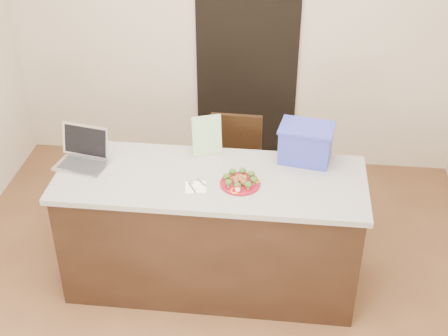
# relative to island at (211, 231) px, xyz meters

# --- Properties ---
(ground) EXTENTS (4.00, 4.00, 0.00)m
(ground) POSITION_rel_island_xyz_m (0.00, -0.25, -0.46)
(ground) COLOR brown
(ground) RESTS_ON ground
(room_shell) EXTENTS (4.00, 4.00, 4.00)m
(room_shell) POSITION_rel_island_xyz_m (0.00, -0.25, 1.16)
(room_shell) COLOR white
(room_shell) RESTS_ON ground
(doorway) EXTENTS (0.90, 0.02, 2.00)m
(doorway) POSITION_rel_island_xyz_m (0.10, 1.73, 0.54)
(doorway) COLOR black
(doorway) RESTS_ON ground
(island) EXTENTS (2.06, 0.76, 0.92)m
(island) POSITION_rel_island_xyz_m (0.00, 0.00, 0.00)
(island) COLOR black
(island) RESTS_ON ground
(plate) EXTENTS (0.26, 0.26, 0.02)m
(plate) POSITION_rel_island_xyz_m (0.20, -0.07, 0.47)
(plate) COLOR maroon
(plate) RESTS_ON island
(meatballs) EXTENTS (0.11, 0.10, 0.04)m
(meatballs) POSITION_rel_island_xyz_m (0.20, -0.06, 0.49)
(meatballs) COLOR brown
(meatballs) RESTS_ON plate
(broccoli) EXTENTS (0.22, 0.22, 0.04)m
(broccoli) POSITION_rel_island_xyz_m (0.20, -0.07, 0.51)
(broccoli) COLOR #214412
(broccoli) RESTS_ON plate
(pepper_rings) EXTENTS (0.24, 0.23, 0.01)m
(pepper_rings) POSITION_rel_island_xyz_m (0.20, -0.07, 0.48)
(pepper_rings) COLOR #FFA51A
(pepper_rings) RESTS_ON plate
(napkin) EXTENTS (0.15, 0.15, 0.01)m
(napkin) POSITION_rel_island_xyz_m (-0.08, -0.13, 0.46)
(napkin) COLOR white
(napkin) RESTS_ON island
(fork) EXTENTS (0.07, 0.15, 0.00)m
(fork) POSITION_rel_island_xyz_m (-0.10, -0.12, 0.47)
(fork) COLOR #B9B9BE
(fork) RESTS_ON napkin
(knife) EXTENTS (0.08, 0.17, 0.01)m
(knife) POSITION_rel_island_xyz_m (-0.05, -0.15, 0.47)
(knife) COLOR white
(knife) RESTS_ON napkin
(yogurt_bottle) EXTENTS (0.03, 0.03, 0.07)m
(yogurt_bottle) POSITION_rel_island_xyz_m (0.20, -0.17, 0.49)
(yogurt_bottle) COLOR silver
(yogurt_bottle) RESTS_ON island
(laptop) EXTENTS (0.38, 0.33, 0.24)m
(laptop) POSITION_rel_island_xyz_m (-0.88, 0.09, 0.52)
(laptop) COLOR silver
(laptop) RESTS_ON island
(leaflet) EXTENTS (0.21, 0.11, 0.29)m
(leaflet) POSITION_rel_island_xyz_m (-0.06, 0.29, 0.60)
(leaflet) COLOR silver
(leaflet) RESTS_ON island
(blue_box) EXTENTS (0.40, 0.31, 0.26)m
(blue_box) POSITION_rel_island_xyz_m (0.62, 0.29, 0.59)
(blue_box) COLOR #2E37A7
(blue_box) RESTS_ON island
(chair) EXTENTS (0.42, 0.42, 0.92)m
(chair) POSITION_rel_island_xyz_m (0.09, 0.79, 0.06)
(chair) COLOR black
(chair) RESTS_ON ground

